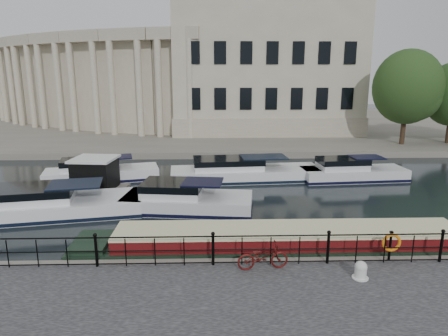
# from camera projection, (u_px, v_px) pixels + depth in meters

# --- Properties ---
(ground_plane) EXTENTS (160.00, 160.00, 0.00)m
(ground_plane) POSITION_uv_depth(u_px,v_px,m) (213.00, 251.00, 16.19)
(ground_plane) COLOR black
(ground_plane) RESTS_ON ground
(far_bank) EXTENTS (120.00, 42.00, 0.55)m
(far_bank) POSITION_uv_depth(u_px,v_px,m) (213.00, 125.00, 54.07)
(far_bank) COLOR #6B665B
(far_bank) RESTS_ON ground_plane
(railing) EXTENTS (24.14, 0.14, 1.22)m
(railing) POSITION_uv_depth(u_px,v_px,m) (213.00, 247.00, 13.73)
(railing) COLOR black
(railing) RESTS_ON near_quay
(civic_building) EXTENTS (53.55, 31.84, 16.85)m
(civic_building) POSITION_uv_depth(u_px,v_px,m) (204.00, 74.00, 48.30)
(civic_building) COLOR #ADA38C
(civic_building) RESTS_ON far_bank
(bicycle) EXTENTS (1.80, 0.81, 0.92)m
(bicycle) POSITION_uv_depth(u_px,v_px,m) (263.00, 256.00, 13.47)
(bicycle) COLOR #4E0F0E
(bicycle) RESTS_ON near_quay
(mooring_bollard) EXTENTS (0.53, 0.53, 0.59)m
(mooring_bollard) POSITION_uv_depth(u_px,v_px,m) (361.00, 270.00, 12.89)
(mooring_bollard) COLOR silver
(mooring_bollard) RESTS_ON near_quay
(life_ring_post) EXTENTS (0.68, 0.19, 1.11)m
(life_ring_post) POSITION_uv_depth(u_px,v_px,m) (391.00, 243.00, 13.97)
(life_ring_post) COLOR black
(life_ring_post) RESTS_ON near_quay
(narrowboat) EXTENTS (16.69, 2.23, 1.61)m
(narrowboat) POSITION_uv_depth(u_px,v_px,m) (287.00, 248.00, 15.62)
(narrowboat) COLOR black
(narrowboat) RESTS_ON ground_plane
(harbour_hut) EXTENTS (3.66, 3.16, 2.21)m
(harbour_hut) POSITION_uv_depth(u_px,v_px,m) (96.00, 177.00, 24.16)
(harbour_hut) COLOR #6B665B
(harbour_hut) RESTS_ON ground_plane
(cabin_cruisers) EXTENTS (25.65, 11.05, 1.99)m
(cabin_cruisers) POSITION_uv_depth(u_px,v_px,m) (188.00, 186.00, 24.34)
(cabin_cruisers) COLOR white
(cabin_cruisers) RESTS_ON ground_plane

